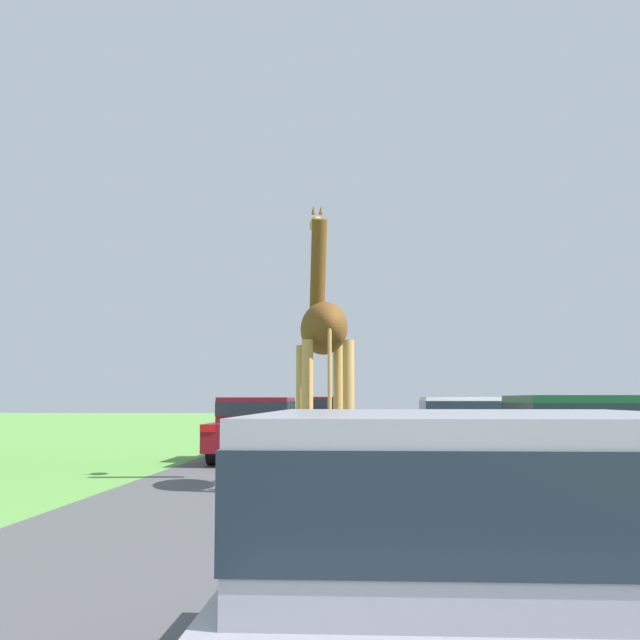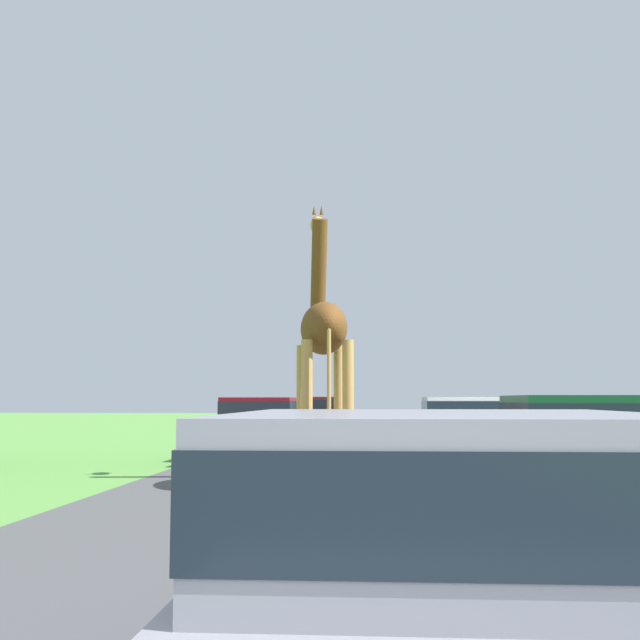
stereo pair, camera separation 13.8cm
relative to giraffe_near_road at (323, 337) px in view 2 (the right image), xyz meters
The scene contains 8 objects.
road 16.79m from the giraffe_near_road, 88.29° to the left, with size 7.69×120.00×0.00m.
giraffe_near_road is the anchor object (origin of this frame).
car_lead_maroon 9.98m from the giraffe_near_road, 83.65° to the right, with size 1.73×4.39×1.37m.
car_queue_right 6.29m from the giraffe_near_road, 107.76° to the left, with size 1.77×4.41×1.46m.
car_queue_left 12.84m from the giraffe_near_road, 73.92° to the left, with size 1.97×4.14×1.40m.
car_far_ahead 5.33m from the giraffe_near_road, 51.01° to the right, with size 1.91×4.10×1.46m.
car_verge_right 4.38m from the giraffe_near_road, 49.15° to the left, with size 1.90×4.20×1.46m.
car_rear_follower 15.01m from the giraffe_near_road, 92.70° to the left, with size 1.71×4.08×1.49m.
Camera 2 is at (0.34, 0.53, 1.43)m, focal length 45.00 mm.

